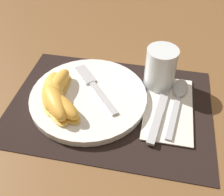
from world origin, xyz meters
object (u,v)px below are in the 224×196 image
at_px(juice_glass, 160,70).
at_px(fork, 93,85).
at_px(citrus_wedge_2, 55,102).
at_px(citrus_wedge_3, 60,105).
at_px(citrus_wedge_1, 53,92).
at_px(knife, 161,107).
at_px(spoon, 179,95).
at_px(plate, 89,97).
at_px(citrus_wedge_0, 58,85).

relative_size(juice_glass, fork, 0.64).
xyz_separation_m(fork, citrus_wedge_2, (-0.06, -0.09, 0.01)).
xyz_separation_m(fork, citrus_wedge_3, (-0.05, -0.09, 0.01)).
height_order(citrus_wedge_1, citrus_wedge_3, same).
relative_size(knife, spoon, 1.17).
distance_m(fork, citrus_wedge_3, 0.10).
distance_m(juice_glass, citrus_wedge_3, 0.25).
bearing_deg(plate, citrus_wedge_2, -136.10).
height_order(juice_glass, citrus_wedge_3, juice_glass).
bearing_deg(spoon, citrus_wedge_2, -158.83).
bearing_deg(citrus_wedge_2, citrus_wedge_0, 103.27).
bearing_deg(juice_glass, plate, -151.33).
relative_size(knife, citrus_wedge_1, 1.67).
xyz_separation_m(spoon, fork, (-0.20, -0.02, 0.01)).
height_order(fork, citrus_wedge_2, citrus_wedge_2).
bearing_deg(spoon, fork, -175.56).
relative_size(knife, fork, 1.44).
bearing_deg(citrus_wedge_0, citrus_wedge_2, -76.73).
distance_m(juice_glass, knife, 0.09).
distance_m(juice_glass, fork, 0.16).
bearing_deg(spoon, citrus_wedge_3, -157.11).
relative_size(fork, citrus_wedge_0, 1.44).
bearing_deg(citrus_wedge_1, spoon, 13.70).
height_order(knife, citrus_wedge_2, citrus_wedge_2).
height_order(plate, citrus_wedge_2, citrus_wedge_2).
relative_size(plate, citrus_wedge_3, 2.20).
bearing_deg(citrus_wedge_2, fork, 54.82).
bearing_deg(fork, citrus_wedge_3, -118.13).
bearing_deg(plate, fork, 84.55).
bearing_deg(citrus_wedge_2, knife, 14.36).
distance_m(plate, citrus_wedge_1, 0.08).
distance_m(knife, citrus_wedge_3, 0.22).
distance_m(fork, citrus_wedge_0, 0.08).
bearing_deg(knife, plate, -179.34).
bearing_deg(citrus_wedge_1, citrus_wedge_2, -62.82).
distance_m(plate, fork, 0.03).
bearing_deg(knife, fork, 170.13).
relative_size(citrus_wedge_0, citrus_wedge_1, 0.81).
distance_m(knife, citrus_wedge_2, 0.23).
bearing_deg(citrus_wedge_0, juice_glass, 20.30).
relative_size(knife, citrus_wedge_3, 1.86).
xyz_separation_m(juice_glass, citrus_wedge_2, (-0.21, -0.14, -0.01)).
relative_size(citrus_wedge_2, citrus_wedge_3, 1.00).
distance_m(citrus_wedge_1, citrus_wedge_2, 0.04).
bearing_deg(citrus_wedge_2, plate, 43.90).
height_order(juice_glass, fork, juice_glass).
bearing_deg(fork, citrus_wedge_1, -145.99).
xyz_separation_m(citrus_wedge_0, citrus_wedge_3, (0.03, -0.06, 0.00)).
xyz_separation_m(citrus_wedge_0, citrus_wedge_2, (0.01, -0.06, 0.00)).
height_order(fork, citrus_wedge_1, citrus_wedge_1).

